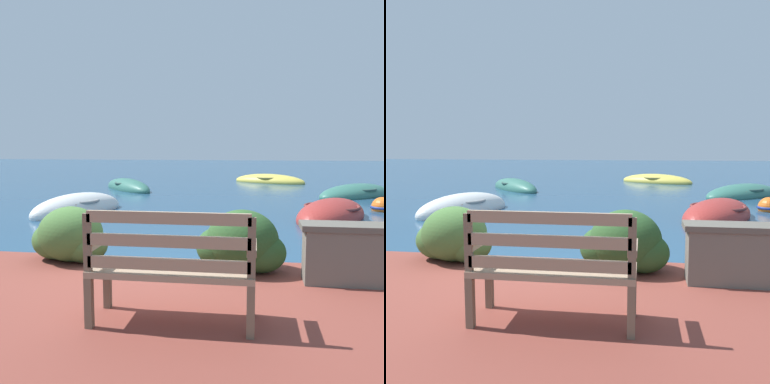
# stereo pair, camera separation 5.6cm
# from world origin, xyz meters

# --- Properties ---
(ground_plane) EXTENTS (80.00, 80.00, 0.00)m
(ground_plane) POSITION_xyz_m (0.00, 0.00, 0.00)
(ground_plane) COLOR navy
(park_bench) EXTENTS (1.31, 0.48, 0.93)m
(park_bench) POSITION_xyz_m (0.53, -1.95, 0.70)
(park_bench) COLOR brown
(park_bench) RESTS_ON patio_terrace
(hedge_clump_left) EXTENTS (0.99, 0.71, 0.67)m
(hedge_clump_left) POSITION_xyz_m (-1.06, -0.30, 0.51)
(hedge_clump_left) COLOR #426B33
(hedge_clump_left) RESTS_ON patio_terrace
(hedge_clump_centre) EXTENTS (1.02, 0.73, 0.69)m
(hedge_clump_centre) POSITION_xyz_m (1.02, -0.40, 0.52)
(hedge_clump_centre) COLOR #284C23
(hedge_clump_centre) RESTS_ON patio_terrace
(hedge_clump_right) EXTENTS (0.86, 0.62, 0.59)m
(hedge_clump_right) POSITION_xyz_m (2.55, -0.38, 0.47)
(hedge_clump_right) COLOR #38662D
(hedge_clump_right) RESTS_ON patio_terrace
(rowboat_nearest) EXTENTS (2.33, 2.89, 0.78)m
(rowboat_nearest) POSITION_xyz_m (2.86, 4.53, 0.07)
(rowboat_nearest) COLOR #9E2D28
(rowboat_nearest) RESTS_ON ground_plane
(rowboat_mid) EXTENTS (1.99, 2.93, 0.82)m
(rowboat_mid) POSITION_xyz_m (-3.06, 4.59, 0.07)
(rowboat_mid) COLOR silver
(rowboat_mid) RESTS_ON ground_plane
(rowboat_far) EXTENTS (3.21, 3.16, 0.70)m
(rowboat_far) POSITION_xyz_m (4.36, 8.94, 0.06)
(rowboat_far) COLOR #336B5B
(rowboat_far) RESTS_ON ground_plane
(rowboat_outer) EXTENTS (2.81, 3.15, 0.69)m
(rowboat_outer) POSITION_xyz_m (-3.43, 9.95, 0.06)
(rowboat_outer) COLOR #336B5B
(rowboat_outer) RESTS_ON ground_plane
(rowboat_distant) EXTENTS (3.40, 2.49, 0.65)m
(rowboat_distant) POSITION_xyz_m (1.81, 13.62, 0.06)
(rowboat_distant) COLOR #DBC64C
(rowboat_distant) RESTS_ON ground_plane
(mooring_buoy) EXTENTS (0.57, 0.57, 0.51)m
(mooring_buoy) POSITION_xyz_m (4.31, 5.90, 0.09)
(mooring_buoy) COLOR orange
(mooring_buoy) RESTS_ON ground_plane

